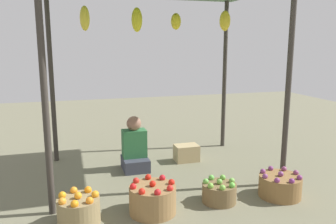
{
  "coord_description": "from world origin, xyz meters",
  "views": [
    {
      "loc": [
        -1.19,
        -4.53,
        1.78
      ],
      "look_at": [
        0.0,
        -0.47,
        0.95
      ],
      "focal_mm": 36.75,
      "sensor_mm": 36.0,
      "label": 1
    }
  ],
  "objects_px": {
    "basket_green_apples": "(219,192)",
    "basket_oranges": "(79,210)",
    "vendor_person": "(135,149)",
    "wooden_crate_near_vendor": "(186,153)",
    "basket_purple_onions": "(280,186)",
    "basket_red_tomatoes": "(153,199)"
  },
  "relations": [
    {
      "from": "basket_green_apples",
      "to": "wooden_crate_near_vendor",
      "type": "bearing_deg",
      "value": 85.53
    },
    {
      "from": "vendor_person",
      "to": "basket_red_tomatoes",
      "type": "height_order",
      "value": "vendor_person"
    },
    {
      "from": "basket_purple_onions",
      "to": "wooden_crate_near_vendor",
      "type": "bearing_deg",
      "value": 112.91
    },
    {
      "from": "basket_green_apples",
      "to": "basket_oranges",
      "type": "bearing_deg",
      "value": -178.19
    },
    {
      "from": "vendor_person",
      "to": "wooden_crate_near_vendor",
      "type": "xyz_separation_m",
      "value": [
        0.84,
        0.13,
        -0.17
      ]
    },
    {
      "from": "basket_purple_onions",
      "to": "basket_green_apples",
      "type": "bearing_deg",
      "value": 175.04
    },
    {
      "from": "basket_oranges",
      "to": "basket_green_apples",
      "type": "relative_size",
      "value": 1.09
    },
    {
      "from": "basket_oranges",
      "to": "wooden_crate_near_vendor",
      "type": "distance_m",
      "value": 2.26
    },
    {
      "from": "vendor_person",
      "to": "basket_red_tomatoes",
      "type": "distance_m",
      "value": 1.38
    },
    {
      "from": "basket_oranges",
      "to": "wooden_crate_near_vendor",
      "type": "xyz_separation_m",
      "value": [
        1.68,
        1.51,
        -0.02
      ]
    },
    {
      "from": "vendor_person",
      "to": "wooden_crate_near_vendor",
      "type": "height_order",
      "value": "vendor_person"
    },
    {
      "from": "basket_purple_onions",
      "to": "basket_oranges",
      "type": "bearing_deg",
      "value": 179.6
    },
    {
      "from": "basket_oranges",
      "to": "vendor_person",
      "type": "bearing_deg",
      "value": 58.71
    },
    {
      "from": "basket_red_tomatoes",
      "to": "basket_green_apples",
      "type": "height_order",
      "value": "basket_red_tomatoes"
    },
    {
      "from": "basket_oranges",
      "to": "basket_red_tomatoes",
      "type": "xyz_separation_m",
      "value": [
        0.77,
        0.01,
        0.01
      ]
    },
    {
      "from": "vendor_person",
      "to": "basket_red_tomatoes",
      "type": "relative_size",
      "value": 1.54
    },
    {
      "from": "basket_oranges",
      "to": "basket_green_apples",
      "type": "distance_m",
      "value": 1.57
    },
    {
      "from": "vendor_person",
      "to": "basket_oranges",
      "type": "bearing_deg",
      "value": -121.29
    },
    {
      "from": "wooden_crate_near_vendor",
      "to": "vendor_person",
      "type": "bearing_deg",
      "value": -171.51
    },
    {
      "from": "basket_purple_onions",
      "to": "vendor_person",
      "type": "bearing_deg",
      "value": 136.68
    },
    {
      "from": "vendor_person",
      "to": "basket_purple_onions",
      "type": "bearing_deg",
      "value": -43.32
    },
    {
      "from": "vendor_person",
      "to": "basket_green_apples",
      "type": "xyz_separation_m",
      "value": [
        0.73,
        -1.33,
        -0.18
      ]
    }
  ]
}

